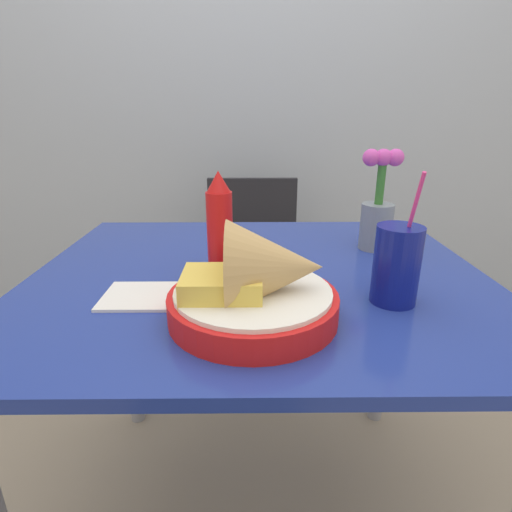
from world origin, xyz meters
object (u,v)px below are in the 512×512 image
chair_far_window (253,255)px  ketchup_bottle (220,225)px  food_basket (261,286)px  flower_vase (378,211)px  drink_cup (396,267)px

chair_far_window → ketchup_bottle: (-0.07, -0.84, 0.37)m
food_basket → ketchup_bottle: bearing=111.2°
flower_vase → ketchup_bottle: bearing=-158.3°
chair_far_window → food_basket: bearing=-89.3°
chair_far_window → food_basket: size_ratio=2.76×
ketchup_bottle → drink_cup: bearing=-25.1°
chair_far_window → drink_cup: bearing=-75.0°
chair_far_window → flower_vase: bearing=-64.7°
ketchup_bottle → drink_cup: drink_cup is taller
chair_far_window → flower_vase: (0.32, -0.68, 0.36)m
food_basket → ketchup_bottle: ketchup_bottle is taller
chair_far_window → drink_cup: (0.27, -1.00, 0.33)m
flower_vase → drink_cup: bearing=-100.1°
food_basket → drink_cup: bearing=13.7°
flower_vase → chair_far_window: bearing=115.3°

